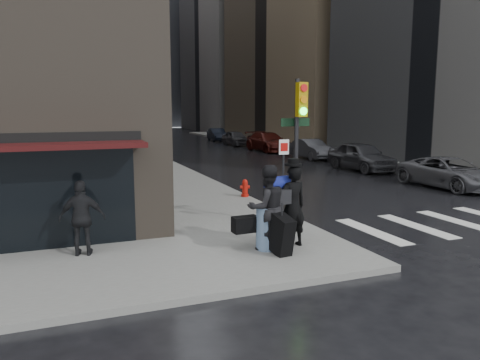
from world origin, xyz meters
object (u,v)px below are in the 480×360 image
at_px(fire_hydrant, 245,189).
at_px(parked_car_4, 236,138).
at_px(man_overcoat, 290,210).
at_px(parked_car_1, 361,156).
at_px(parked_car_3, 268,142).
at_px(parked_car_5, 217,135).
at_px(traffic_light, 297,133).
at_px(man_greycoat, 82,218).
at_px(parked_car_0, 450,173).
at_px(parked_car_2, 311,149).
at_px(man_jeans, 266,207).

xyz_separation_m(fire_hydrant, parked_car_4, (8.85, 24.20, 0.24)).
height_order(man_overcoat, parked_car_1, man_overcoat).
distance_m(parked_car_3, parked_car_4, 6.23).
bearing_deg(parked_car_5, parked_car_4, -87.23).
distance_m(traffic_light, fire_hydrant, 5.25).
xyz_separation_m(parked_car_1, parked_car_5, (-0.13, 24.86, -0.14)).
bearing_deg(traffic_light, parked_car_3, 62.77).
relative_size(man_greycoat, parked_car_5, 0.43).
height_order(man_overcoat, parked_car_0, man_overcoat).
height_order(man_overcoat, traffic_light, traffic_light).
height_order(parked_car_0, parked_car_1, parked_car_1).
distance_m(fire_hydrant, parked_car_0, 9.45).
xyz_separation_m(parked_car_2, parked_car_5, (-0.52, 18.65, -0.01)).
bearing_deg(fire_hydrant, parked_car_2, 50.67).
relative_size(traffic_light, parked_car_2, 1.01).
bearing_deg(parked_car_2, parked_car_4, 93.98).
bearing_deg(parked_car_4, parked_car_3, -87.22).
bearing_deg(parked_car_1, man_overcoat, -131.91).
xyz_separation_m(fire_hydrant, parked_car_2, (9.65, 11.77, 0.23)).
bearing_deg(traffic_light, man_overcoat, -126.22).
height_order(fire_hydrant, parked_car_4, parked_car_4).
bearing_deg(man_jeans, parked_car_4, -111.97).
xyz_separation_m(man_overcoat, parked_car_4, (10.29, 30.67, -0.38)).
relative_size(parked_car_0, parked_car_5, 1.20).
distance_m(traffic_light, parked_car_4, 30.38).
bearing_deg(parked_car_1, parked_car_3, 89.73).
bearing_deg(man_overcoat, parked_car_1, -137.59).
relative_size(fire_hydrant, parked_car_5, 0.17).
bearing_deg(parked_car_2, man_overcoat, -121.00).
xyz_separation_m(man_overcoat, parked_car_1, (10.70, 12.02, -0.27)).
bearing_deg(man_greycoat, parked_car_4, -105.25).
height_order(man_jeans, fire_hydrant, man_jeans).
bearing_deg(man_greycoat, parked_car_0, -151.88).
xyz_separation_m(man_greycoat, parked_car_1, (15.36, 10.80, -0.22)).
xyz_separation_m(parked_car_0, parked_car_4, (-0.57, 24.86, 0.02)).
bearing_deg(man_jeans, parked_car_1, -135.82).
bearing_deg(traffic_light, parked_car_0, 18.11).
height_order(fire_hydrant, parked_car_1, parked_car_1).
distance_m(parked_car_0, parked_car_3, 18.65).
distance_m(man_jeans, parked_car_0, 12.79).
bearing_deg(traffic_light, parked_car_4, 68.08).
relative_size(man_overcoat, parked_car_4, 0.54).
relative_size(parked_car_2, parked_car_4, 1.01).
distance_m(man_jeans, traffic_light, 2.89).
xyz_separation_m(man_overcoat, traffic_light, (1.11, 1.78, 1.74)).
xyz_separation_m(man_jeans, parked_car_1, (11.27, 11.91, -0.37)).
bearing_deg(parked_car_1, man_jeans, -133.66).
bearing_deg(parked_car_5, parked_car_0, -84.15).
bearing_deg(parked_car_0, parked_car_4, 89.44).
height_order(traffic_light, parked_car_1, traffic_light).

